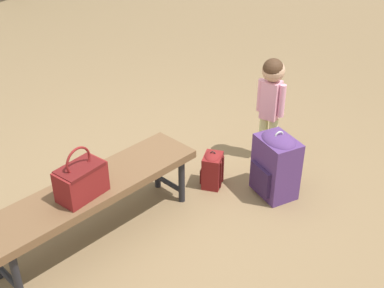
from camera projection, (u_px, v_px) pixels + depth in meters
The scene contains 6 objects.
ground_plane at pixel (173, 197), 4.01m from camera, with size 40.00×40.00×0.00m, color brown.
park_bench at pixel (94, 191), 3.42m from camera, with size 1.64×0.64×0.45m.
handbag at pixel (81, 180), 3.22m from camera, with size 0.36×0.26×0.37m.
child_standing at pixel (271, 94), 4.20m from camera, with size 0.19×0.24×0.94m.
backpack_large at pixel (276, 163), 3.91m from camera, with size 0.34×0.38×0.57m.
backpack_small at pixel (212, 168), 4.07m from camera, with size 0.24×0.23×0.33m.
Camera 1 is at (-1.81, -2.65, 2.44)m, focal length 46.81 mm.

